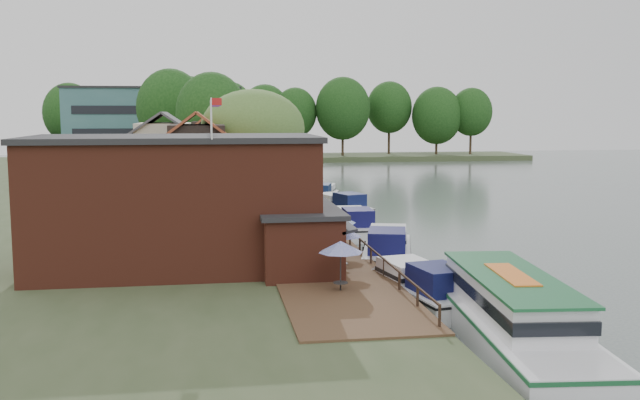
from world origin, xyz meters
name	(u,v)px	position (x,y,z in m)	size (l,w,h in m)	color
ground	(450,272)	(0.00, 0.00, 0.00)	(260.00, 260.00, 0.00)	#4C5856
land_bank	(52,202)	(-30.00, 35.00, 0.50)	(50.00, 140.00, 1.00)	#384728
quay_deck	(297,231)	(-8.00, 10.00, 1.05)	(6.00, 50.00, 0.10)	#47301E
quay_rail	(333,223)	(-5.30, 10.50, 1.50)	(0.20, 49.00, 1.00)	black
pub	(213,201)	(-14.00, -1.00, 4.65)	(20.00, 11.00, 7.30)	maroon
hotel_block	(156,128)	(-22.00, 70.00, 7.15)	(25.40, 12.40, 12.30)	#38666B
cottage_a	(198,169)	(-15.00, 14.00, 5.25)	(8.60, 7.60, 8.50)	black
cottage_b	(165,161)	(-18.00, 24.00, 5.25)	(9.60, 8.60, 8.50)	beige
cottage_c	(210,155)	(-14.00, 33.00, 5.25)	(7.60, 7.60, 8.50)	black
willow	(253,152)	(-10.50, 19.00, 6.21)	(8.60, 8.60, 10.43)	#476B2D
umbrella_0	(341,266)	(-8.10, -7.70, 2.29)	(2.13, 2.13, 2.38)	#1B2998
umbrella_1	(341,248)	(-7.26, -3.43, 2.29)	(2.16, 2.16, 2.38)	navy
umbrella_2	(322,243)	(-8.04, -1.79, 2.29)	(2.12, 2.12, 2.38)	#1C2F9A
umbrella_3	(337,234)	(-6.68, 1.24, 2.29)	(2.35, 2.35, 2.38)	navy
umbrella_4	(311,223)	(-7.56, 5.70, 2.29)	(2.12, 2.12, 2.38)	navy
cruiser_0	(420,282)	(-3.89, -6.77, 1.14)	(3.05, 9.45, 2.27)	white
cruiser_1	(388,244)	(-3.08, 2.98, 1.22)	(3.24, 10.03, 2.44)	silver
cruiser_2	(354,220)	(-3.07, 13.68, 1.14)	(3.07, 9.50, 2.29)	white
cruiser_3	(340,203)	(-2.16, 24.45, 1.12)	(3.00, 9.30, 2.23)	white
cruiser_4	(322,193)	(-2.57, 32.67, 1.15)	(3.09, 9.57, 2.31)	white
tour_boat	(516,313)	(-2.15, -14.05, 1.50)	(3.89, 13.79, 3.01)	silver
swan	(510,322)	(-1.01, -11.02, 0.22)	(0.44, 0.44, 0.44)	white
bank_tree_0	(212,130)	(-13.74, 41.21, 7.53)	(8.04, 8.04, 13.05)	#143811
bank_tree_1	(171,125)	(-18.77, 51.62, 8.00)	(8.52, 8.52, 14.00)	#143811
bank_tree_2	(192,126)	(-16.32, 57.04, 7.67)	(7.84, 7.84, 13.33)	#143811
bank_tree_3	(230,124)	(-10.63, 76.13, 7.74)	(7.53, 7.53, 13.47)	#143811
bank_tree_4	(218,121)	(-12.37, 87.55, 8.05)	(7.76, 7.76, 14.10)	#143811
bank_tree_5	(224,121)	(-11.32, 93.17, 8.01)	(7.58, 7.58, 14.01)	#143811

